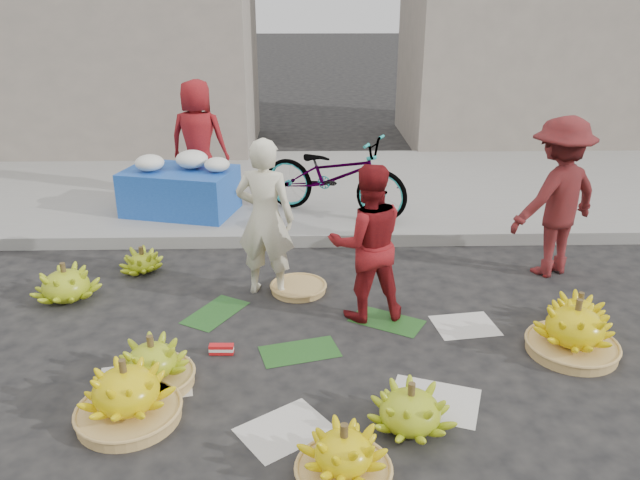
{
  "coord_description": "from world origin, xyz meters",
  "views": [
    {
      "loc": [
        -0.05,
        -4.72,
        2.85
      ],
      "look_at": [
        0.09,
        0.58,
        0.7
      ],
      "focal_mm": 35.0,
      "sensor_mm": 36.0,
      "label": 1
    }
  ],
  "objects_px": {
    "banana_bunch_4": "(575,329)",
    "bicycle": "(334,175)",
    "vendor_cream": "(265,218)",
    "banana_bunch_0": "(153,364)",
    "flower_table": "(181,188)"
  },
  "relations": [
    {
      "from": "banana_bunch_0",
      "to": "bicycle",
      "type": "distance_m",
      "value": 3.92
    },
    {
      "from": "banana_bunch_4",
      "to": "bicycle",
      "type": "height_order",
      "value": "bicycle"
    },
    {
      "from": "vendor_cream",
      "to": "banana_bunch_4",
      "type": "bearing_deg",
      "value": 169.11
    },
    {
      "from": "banana_bunch_4",
      "to": "vendor_cream",
      "type": "bearing_deg",
      "value": 155.41
    },
    {
      "from": "banana_bunch_4",
      "to": "bicycle",
      "type": "distance_m",
      "value": 3.72
    },
    {
      "from": "flower_table",
      "to": "bicycle",
      "type": "distance_m",
      "value": 2.0
    },
    {
      "from": "flower_table",
      "to": "banana_bunch_4",
      "type": "bearing_deg",
      "value": -26.4
    },
    {
      "from": "banana_bunch_4",
      "to": "vendor_cream",
      "type": "xyz_separation_m",
      "value": [
        -2.61,
        1.2,
        0.57
      ]
    },
    {
      "from": "vendor_cream",
      "to": "flower_table",
      "type": "bearing_deg",
      "value": -46.31
    },
    {
      "from": "banana_bunch_0",
      "to": "vendor_cream",
      "type": "bearing_deg",
      "value": 63.11
    },
    {
      "from": "banana_bunch_0",
      "to": "bicycle",
      "type": "height_order",
      "value": "bicycle"
    },
    {
      "from": "banana_bunch_0",
      "to": "banana_bunch_4",
      "type": "height_order",
      "value": "banana_bunch_4"
    },
    {
      "from": "flower_table",
      "to": "banana_bunch_0",
      "type": "bearing_deg",
      "value": -68.89
    },
    {
      "from": "vendor_cream",
      "to": "flower_table",
      "type": "distance_m",
      "value": 2.47
    },
    {
      "from": "banana_bunch_0",
      "to": "banana_bunch_4",
      "type": "bearing_deg",
      "value": 6.12
    }
  ]
}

